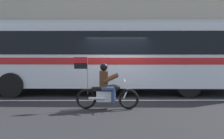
% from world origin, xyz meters
% --- Properties ---
extents(ground_plane, '(60.00, 60.00, 0.00)m').
position_xyz_m(ground_plane, '(0.00, 0.00, 0.00)').
color(ground_plane, black).
extents(sidewalk_curb, '(28.00, 3.80, 0.15)m').
position_xyz_m(sidewalk_curb, '(0.00, 5.10, 0.07)').
color(sidewalk_curb, '#A39E93').
rests_on(sidewalk_curb, ground_plane).
extents(lane_center_stripe, '(26.60, 0.14, 0.01)m').
position_xyz_m(lane_center_stripe, '(0.00, -0.60, 0.00)').
color(lane_center_stripe, silver).
rests_on(lane_center_stripe, ground_plane).
extents(office_building_facade, '(28.00, 0.89, 9.08)m').
position_xyz_m(office_building_facade, '(0.00, 7.38, 4.55)').
color(office_building_facade, gray).
rests_on(office_building_facade, ground_plane).
extents(transit_bus, '(12.75, 2.93, 3.22)m').
position_xyz_m(transit_bus, '(-0.46, 1.19, 1.88)').
color(transit_bus, silver).
rests_on(transit_bus, ground_plane).
extents(motorcycle_with_rider, '(2.20, 0.64, 1.78)m').
position_xyz_m(motorcycle_with_rider, '(-0.39, -2.00, 0.67)').
color(motorcycle_with_rider, black).
rests_on(motorcycle_with_rider, ground_plane).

